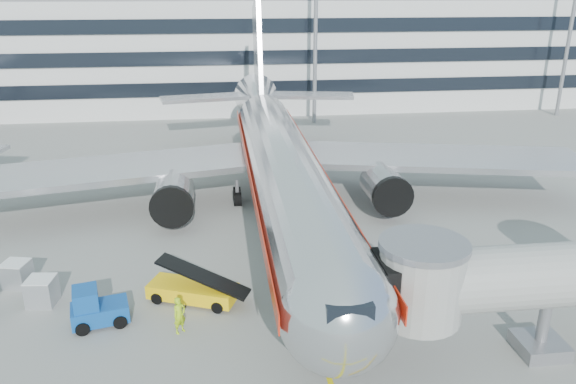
{
  "coord_description": "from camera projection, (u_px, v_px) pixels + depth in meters",
  "views": [
    {
      "loc": [
        -4.5,
        -29.24,
        16.68
      ],
      "look_at": [
        -0.13,
        5.14,
        4.0
      ],
      "focal_mm": 35.0,
      "sensor_mm": 36.0,
      "label": 1
    }
  ],
  "objects": [
    {
      "name": "ground",
      "position": [
        301.0,
        284.0,
        33.5
      ],
      "size": [
        180.0,
        180.0,
        0.0
      ],
      "primitive_type": "plane",
      "color": "gray",
      "rests_on": "ground"
    },
    {
      "name": "lead_in_line",
      "position": [
        282.0,
        219.0,
        42.82
      ],
      "size": [
        0.25,
        70.0,
        0.01
      ],
      "primitive_type": "cube",
      "color": "yellow",
      "rests_on": "ground"
    },
    {
      "name": "main_jet",
      "position": [
        279.0,
        160.0,
        42.97
      ],
      "size": [
        50.95,
        48.7,
        16.06
      ],
      "color": "silver",
      "rests_on": "ground"
    },
    {
      "name": "terminal",
      "position": [
        245.0,
        50.0,
        84.81
      ],
      "size": [
        150.0,
        24.25,
        15.6
      ],
      "color": "silver",
      "rests_on": "ground"
    },
    {
      "name": "light_mast_centre",
      "position": [
        316.0,
        3.0,
        68.46
      ],
      "size": [
        2.4,
        1.2,
        25.45
      ],
      "color": "gray",
      "rests_on": "ground"
    },
    {
      "name": "light_mast_east",
      "position": [
        575.0,
        2.0,
        72.49
      ],
      "size": [
        2.4,
        1.2,
        25.45
      ],
      "color": "gray",
      "rests_on": "ground"
    },
    {
      "name": "belt_loader",
      "position": [
        193.0,
        290.0,
        31.49
      ],
      "size": [
        5.29,
        3.56,
        2.5
      ],
      "color": "yellow",
      "rests_on": "ground"
    },
    {
      "name": "baggage_tug",
      "position": [
        96.0,
        309.0,
        29.2
      ],
      "size": [
        3.16,
        2.37,
        2.15
      ],
      "color": "#0D4593",
      "rests_on": "ground"
    },
    {
      "name": "cargo_container_right",
      "position": [
        17.0,
        274.0,
        33.1
      ],
      "size": [
        1.7,
        1.7,
        1.51
      ],
      "color": "#AEB1B6",
      "rests_on": "ground"
    },
    {
      "name": "cargo_container_front",
      "position": [
        42.0,
        291.0,
        31.19
      ],
      "size": [
        1.62,
        1.62,
        1.55
      ],
      "color": "#AEB1B6",
      "rests_on": "ground"
    },
    {
      "name": "ramp_worker",
      "position": [
        179.0,
        315.0,
        28.49
      ],
      "size": [
        0.86,
        0.84,
        2.0
      ],
      "primitive_type": "imported",
      "rotation": [
        0.0,
        0.0,
        0.72
      ],
      "color": "#A9D516",
      "rests_on": "ground"
    }
  ]
}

